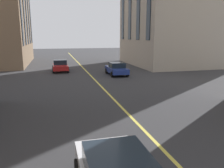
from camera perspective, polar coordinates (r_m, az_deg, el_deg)
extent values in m
cube|color=#D8C64C|center=(21.18, -3.76, 0.46)|extent=(80.00, 0.16, 0.01)
cube|color=navy|center=(25.04, 1.14, 3.61)|extent=(3.90, 1.75, 0.55)
cube|color=#19232D|center=(24.78, 1.27, 4.80)|extent=(1.64, 1.54, 0.55)
cylinder|color=black|center=(26.11, -1.40, 3.34)|extent=(0.60, 0.21, 0.60)
cylinder|color=black|center=(26.54, 2.14, 3.48)|extent=(0.60, 0.21, 0.60)
cylinder|color=black|center=(23.64, 0.02, 2.43)|extent=(0.60, 0.21, 0.60)
cylinder|color=black|center=(24.11, 3.89, 2.59)|extent=(0.60, 0.21, 0.60)
cube|color=#B21E1E|center=(28.28, -12.88, 4.27)|extent=(3.90, 1.75, 0.55)
cube|color=#19232D|center=(28.41, -12.95, 5.42)|extent=(1.64, 1.54, 0.55)
cylinder|color=black|center=(27.08, -10.98, 3.44)|extent=(0.60, 0.21, 0.60)
cylinder|color=black|center=(27.03, -14.54, 3.25)|extent=(0.60, 0.21, 0.60)
cylinder|color=black|center=(29.62, -11.31, 4.14)|extent=(0.60, 0.21, 0.60)
cylinder|color=black|center=(29.58, -14.57, 3.98)|extent=(0.60, 0.21, 0.60)
cube|color=#19232D|center=(5.99, 1.55, -19.31)|extent=(1.85, 1.58, 0.50)
cylinder|color=black|center=(7.63, 5.40, -18.87)|extent=(0.64, 0.22, 0.64)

